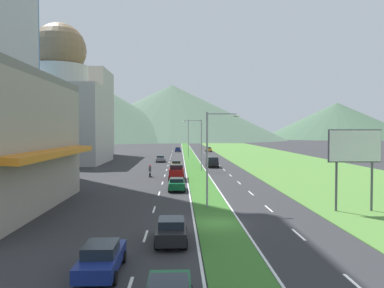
% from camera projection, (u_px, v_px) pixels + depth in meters
% --- Properties ---
extents(ground_plane, '(600.00, 600.00, 0.00)m').
position_uv_depth(ground_plane, '(218.00, 224.00, 28.39)').
color(ground_plane, '#2D2D30').
extents(grass_median, '(3.20, 240.00, 0.06)m').
position_uv_depth(grass_median, '(192.00, 160.00, 88.31)').
color(grass_median, '#387028').
rests_on(grass_median, ground_plane).
extents(grass_verge_right, '(24.00, 240.00, 0.06)m').
position_uv_depth(grass_verge_right, '(279.00, 160.00, 89.01)').
color(grass_verge_right, '#518438').
rests_on(grass_verge_right, ground_plane).
extents(lane_dash_left_2, '(0.16, 2.80, 0.01)m').
position_uv_depth(lane_dash_left_2, '(146.00, 236.00, 25.07)').
color(lane_dash_left_2, silver).
rests_on(lane_dash_left_2, ground_plane).
extents(lane_dash_left_3, '(0.16, 2.80, 0.01)m').
position_uv_depth(lane_dash_left_3, '(154.00, 209.00, 33.48)').
color(lane_dash_left_3, silver).
rests_on(lane_dash_left_3, ground_plane).
extents(lane_dash_left_4, '(0.16, 2.80, 0.01)m').
position_uv_depth(lane_dash_left_4, '(159.00, 194.00, 41.90)').
color(lane_dash_left_4, silver).
rests_on(lane_dash_left_4, ground_plane).
extents(lane_dash_left_5, '(0.16, 2.80, 0.01)m').
position_uv_depth(lane_dash_left_5, '(162.00, 183.00, 50.31)').
color(lane_dash_left_5, silver).
rests_on(lane_dash_left_5, ground_plane).
extents(lane_dash_left_6, '(0.16, 2.80, 0.01)m').
position_uv_depth(lane_dash_left_6, '(165.00, 176.00, 58.73)').
color(lane_dash_left_6, silver).
rests_on(lane_dash_left_6, ground_plane).
extents(lane_dash_left_7, '(0.16, 2.80, 0.01)m').
position_uv_depth(lane_dash_left_7, '(167.00, 170.00, 67.14)').
color(lane_dash_left_7, silver).
rests_on(lane_dash_left_7, ground_plane).
extents(lane_dash_left_8, '(0.16, 2.80, 0.01)m').
position_uv_depth(lane_dash_left_8, '(168.00, 166.00, 75.56)').
color(lane_dash_left_8, silver).
rests_on(lane_dash_left_8, ground_plane).
extents(lane_dash_left_9, '(0.16, 2.80, 0.01)m').
position_uv_depth(lane_dash_left_9, '(169.00, 162.00, 83.97)').
color(lane_dash_left_9, silver).
rests_on(lane_dash_left_9, ground_plane).
extents(lane_dash_left_10, '(0.16, 2.80, 0.01)m').
position_uv_depth(lane_dash_left_10, '(170.00, 159.00, 92.38)').
color(lane_dash_left_10, silver).
rests_on(lane_dash_left_10, ground_plane).
extents(lane_dash_left_11, '(0.16, 2.80, 0.01)m').
position_uv_depth(lane_dash_left_11, '(171.00, 157.00, 100.80)').
color(lane_dash_left_11, silver).
rests_on(lane_dash_left_11, ground_plane).
extents(lane_dash_left_12, '(0.16, 2.80, 0.01)m').
position_uv_depth(lane_dash_left_12, '(171.00, 155.00, 109.21)').
color(lane_dash_left_12, silver).
rests_on(lane_dash_left_12, ground_plane).
extents(lane_dash_left_13, '(0.16, 2.80, 0.01)m').
position_uv_depth(lane_dash_left_13, '(172.00, 153.00, 117.63)').
color(lane_dash_left_13, silver).
rests_on(lane_dash_left_13, ground_plane).
extents(lane_dash_left_14, '(0.16, 2.80, 0.01)m').
position_uv_depth(lane_dash_left_14, '(172.00, 152.00, 126.04)').
color(lane_dash_left_14, silver).
rests_on(lane_dash_left_14, ground_plane).
extents(lane_dash_left_15, '(0.16, 2.80, 0.01)m').
position_uv_depth(lane_dash_left_15, '(173.00, 150.00, 134.46)').
color(lane_dash_left_15, silver).
rests_on(lane_dash_left_15, ground_plane).
extents(lane_dash_right_1, '(0.16, 2.80, 0.01)m').
position_uv_depth(lane_dash_right_1, '(357.00, 286.00, 17.00)').
color(lane_dash_right_1, silver).
rests_on(lane_dash_right_1, ground_plane).
extents(lane_dash_right_2, '(0.16, 2.80, 0.01)m').
position_uv_depth(lane_dash_right_2, '(298.00, 234.00, 25.41)').
color(lane_dash_right_2, silver).
rests_on(lane_dash_right_2, ground_plane).
extents(lane_dash_right_3, '(0.16, 2.80, 0.01)m').
position_uv_depth(lane_dash_right_3, '(269.00, 209.00, 33.83)').
color(lane_dash_right_3, silver).
rests_on(lane_dash_right_3, ground_plane).
extents(lane_dash_right_4, '(0.16, 2.80, 0.01)m').
position_uv_depth(lane_dash_right_4, '(251.00, 193.00, 42.24)').
color(lane_dash_right_4, silver).
rests_on(lane_dash_right_4, ground_plane).
extents(lane_dash_right_5, '(0.16, 2.80, 0.01)m').
position_uv_depth(lane_dash_right_5, '(239.00, 183.00, 50.66)').
color(lane_dash_right_5, silver).
rests_on(lane_dash_right_5, ground_plane).
extents(lane_dash_right_6, '(0.16, 2.80, 0.01)m').
position_uv_depth(lane_dash_right_6, '(230.00, 175.00, 59.07)').
color(lane_dash_right_6, silver).
rests_on(lane_dash_right_6, ground_plane).
extents(lane_dash_right_7, '(0.16, 2.80, 0.01)m').
position_uv_depth(lane_dash_right_7, '(224.00, 170.00, 67.49)').
color(lane_dash_right_7, silver).
rests_on(lane_dash_right_7, ground_plane).
extents(lane_dash_right_8, '(0.16, 2.80, 0.01)m').
position_uv_depth(lane_dash_right_8, '(219.00, 165.00, 75.90)').
color(lane_dash_right_8, silver).
rests_on(lane_dash_right_8, ground_plane).
extents(lane_dash_right_9, '(0.16, 2.80, 0.01)m').
position_uv_depth(lane_dash_right_9, '(215.00, 162.00, 84.32)').
color(lane_dash_right_9, silver).
rests_on(lane_dash_right_9, ground_plane).
extents(lane_dash_right_10, '(0.16, 2.80, 0.01)m').
position_uv_depth(lane_dash_right_10, '(212.00, 159.00, 92.73)').
color(lane_dash_right_10, silver).
rests_on(lane_dash_right_10, ground_plane).
extents(lane_dash_right_11, '(0.16, 2.80, 0.01)m').
position_uv_depth(lane_dash_right_11, '(209.00, 157.00, 101.14)').
color(lane_dash_right_11, silver).
rests_on(lane_dash_right_11, ground_plane).
extents(lane_dash_right_12, '(0.16, 2.80, 0.01)m').
position_uv_depth(lane_dash_right_12, '(207.00, 155.00, 109.56)').
color(lane_dash_right_12, silver).
rests_on(lane_dash_right_12, ground_plane).
extents(lane_dash_right_13, '(0.16, 2.80, 0.01)m').
position_uv_depth(lane_dash_right_13, '(205.00, 153.00, 117.97)').
color(lane_dash_right_13, silver).
rests_on(lane_dash_right_13, ground_plane).
extents(lane_dash_right_14, '(0.16, 2.80, 0.01)m').
position_uv_depth(lane_dash_right_14, '(203.00, 151.00, 126.39)').
color(lane_dash_right_14, silver).
rests_on(lane_dash_right_14, ground_plane).
extents(lane_dash_right_15, '(0.16, 2.80, 0.01)m').
position_uv_depth(lane_dash_right_15, '(202.00, 150.00, 134.80)').
color(lane_dash_right_15, silver).
rests_on(lane_dash_right_15, ground_plane).
extents(edge_line_median_left, '(0.16, 240.00, 0.01)m').
position_uv_depth(edge_line_median_left, '(184.00, 161.00, 88.26)').
color(edge_line_median_left, silver).
rests_on(edge_line_median_left, ground_plane).
extents(edge_line_median_right, '(0.16, 240.00, 0.01)m').
position_uv_depth(edge_line_median_right, '(199.00, 160.00, 88.37)').
color(edge_line_median_right, silver).
rests_on(edge_line_median_right, ground_plane).
extents(domed_building, '(19.07, 19.07, 29.77)m').
position_uv_depth(domed_building, '(60.00, 108.00, 81.15)').
color(domed_building, '#B7B2A8').
rests_on(domed_building, ground_plane).
extents(midrise_colored, '(15.58, 15.58, 23.16)m').
position_uv_depth(midrise_colored, '(80.00, 114.00, 102.89)').
color(midrise_colored, '#B7B2A8').
rests_on(midrise_colored, ground_plane).
extents(hill_far_left, '(132.82, 132.82, 39.09)m').
position_uv_depth(hill_far_left, '(94.00, 112.00, 251.49)').
color(hill_far_left, '#516B56').
rests_on(hill_far_left, ground_plane).
extents(hill_far_center, '(172.43, 172.43, 41.75)m').
position_uv_depth(hill_far_center, '(172.00, 112.00, 290.24)').
color(hill_far_center, '#516B56').
rests_on(hill_far_center, ground_plane).
extents(hill_far_right, '(128.96, 128.96, 30.76)m').
position_uv_depth(hill_far_right, '(337.00, 121.00, 323.47)').
color(hill_far_right, '#47664C').
rests_on(hill_far_right, ground_plane).
extents(street_lamp_near, '(2.99, 0.36, 8.62)m').
position_uv_depth(street_lamp_near, '(211.00, 152.00, 34.15)').
color(street_lamp_near, '#99999E').
rests_on(street_lamp_near, ground_plane).
extents(street_lamp_mid, '(3.36, 0.44, 8.84)m').
position_uv_depth(street_lamp_mid, '(199.00, 141.00, 65.30)').
color(street_lamp_mid, '#99999E').
rests_on(street_lamp_mid, ground_plane).
extents(street_lamp_far, '(3.49, 0.28, 9.77)m').
position_uv_depth(street_lamp_far, '(190.00, 136.00, 96.45)').
color(street_lamp_far, '#99999E').
rests_on(street_lamp_far, ground_plane).
extents(billboard_roadside, '(4.62, 0.28, 7.08)m').
position_uv_depth(billboard_roadside, '(355.00, 150.00, 32.45)').
color(billboard_roadside, '#4C4C51').
rests_on(billboard_roadside, ground_plane).
extents(car_0, '(1.87, 4.39, 1.48)m').
position_uv_depth(car_0, '(178.00, 149.00, 125.00)').
color(car_0, navy).
rests_on(car_0, ground_plane).
extents(car_1, '(1.97, 4.37, 1.48)m').
position_uv_depth(car_1, '(209.00, 149.00, 125.74)').
color(car_1, '#C6842D').
rests_on(car_1, ground_plane).
extents(car_2, '(1.95, 4.42, 1.54)m').
position_uv_depth(car_2, '(171.00, 230.00, 23.54)').
color(car_2, black).
rests_on(car_2, ground_plane).
extents(car_3, '(1.92, 4.64, 1.54)m').
position_uv_depth(car_3, '(102.00, 258.00, 18.44)').
color(car_3, navy).
rests_on(car_3, ground_plane).
extents(car_4, '(1.94, 4.03, 1.53)m').
position_uv_depth(car_4, '(176.00, 165.00, 68.45)').
color(car_4, '#C6842D').
rests_on(car_4, ground_plane).
extents(car_5, '(1.95, 4.23, 1.47)m').
position_uv_depth(car_5, '(177.00, 184.00, 44.02)').
color(car_5, '#0C5128').
rests_on(car_5, ground_plane).
extents(car_7, '(1.99, 4.14, 1.42)m').
position_uv_depth(car_7, '(161.00, 159.00, 84.09)').
color(car_7, slate).
rests_on(car_7, ground_plane).
extents(pickup_truck_0, '(2.18, 5.40, 2.00)m').
position_uv_depth(pickup_truck_0, '(176.00, 172.00, 54.15)').
color(pickup_truck_0, maroon).
rests_on(pickup_truck_0, ground_plane).
extents(pickup_truck_1, '(2.18, 5.40, 2.00)m').
position_uv_depth(pickup_truck_1, '(212.00, 162.00, 72.34)').
color(pickup_truck_1, black).
rests_on(pickup_truck_1, ground_plane).
extents(motorcycle_rider, '(0.36, 2.00, 1.80)m').
position_uv_depth(motorcycle_rider, '(150.00, 172.00, 57.23)').
color(motorcycle_rider, black).
rests_on(motorcycle_rider, ground_plane).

